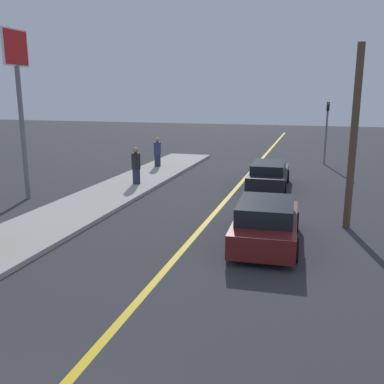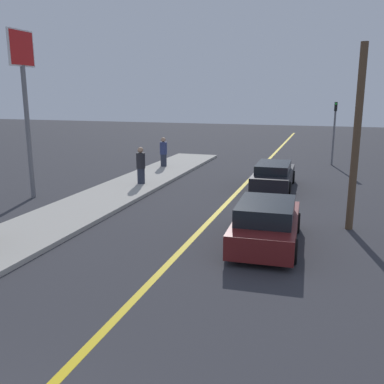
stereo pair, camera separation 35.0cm
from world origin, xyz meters
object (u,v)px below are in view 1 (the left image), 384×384
(pedestrian_far_standing, at_px, (136,166))
(traffic_light, at_px, (327,126))
(pedestrian_by_sign, at_px, (157,152))
(car_near_right_lane, at_px, (266,223))
(utility_pole, at_px, (354,139))
(roadside_sign, at_px, (18,79))
(car_ahead_center, at_px, (269,175))

(pedestrian_far_standing, xyz_separation_m, traffic_light, (8.92, 9.60, 1.40))
(pedestrian_by_sign, relative_size, traffic_light, 0.44)
(car_near_right_lane, distance_m, pedestrian_by_sign, 13.92)
(traffic_light, distance_m, utility_pole, 13.66)
(pedestrian_far_standing, relative_size, roadside_sign, 0.26)
(pedestrian_far_standing, xyz_separation_m, pedestrian_by_sign, (-0.81, 5.07, -0.02))
(pedestrian_far_standing, distance_m, pedestrian_by_sign, 5.13)
(utility_pole, bearing_deg, traffic_light, 92.48)
(car_near_right_lane, bearing_deg, pedestrian_by_sign, 121.80)
(traffic_light, distance_m, roadside_sign, 18.33)
(pedestrian_by_sign, bearing_deg, utility_pole, -41.39)
(car_ahead_center, xyz_separation_m, pedestrian_by_sign, (-7.05, 3.51, 0.39))
(roadside_sign, bearing_deg, car_near_right_lane, -15.17)
(roadside_sign, relative_size, utility_pole, 1.16)
(car_near_right_lane, distance_m, utility_pole, 4.17)
(roadside_sign, xyz_separation_m, utility_pole, (13.09, -0.49, -2.02))
(car_near_right_lane, bearing_deg, car_ahead_center, 93.15)
(car_ahead_center, distance_m, utility_pole, 6.91)
(car_ahead_center, xyz_separation_m, traffic_light, (2.68, 8.05, 1.81))
(car_near_right_lane, distance_m, roadside_sign, 11.84)
(car_near_right_lane, relative_size, pedestrian_far_standing, 2.42)
(traffic_light, bearing_deg, roadside_sign, -133.56)
(pedestrian_by_sign, distance_m, traffic_light, 10.83)
(car_near_right_lane, height_order, pedestrian_far_standing, pedestrian_far_standing)
(utility_pole, bearing_deg, pedestrian_far_standing, 157.03)
(traffic_light, relative_size, roadside_sign, 0.56)
(traffic_light, height_order, roadside_sign, roadside_sign)
(car_near_right_lane, bearing_deg, traffic_light, 80.75)
(car_ahead_center, relative_size, pedestrian_far_standing, 2.58)
(roadside_sign, bearing_deg, pedestrian_by_sign, 72.20)
(pedestrian_far_standing, bearing_deg, car_near_right_lane, -42.38)
(pedestrian_far_standing, bearing_deg, pedestrian_by_sign, 99.12)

